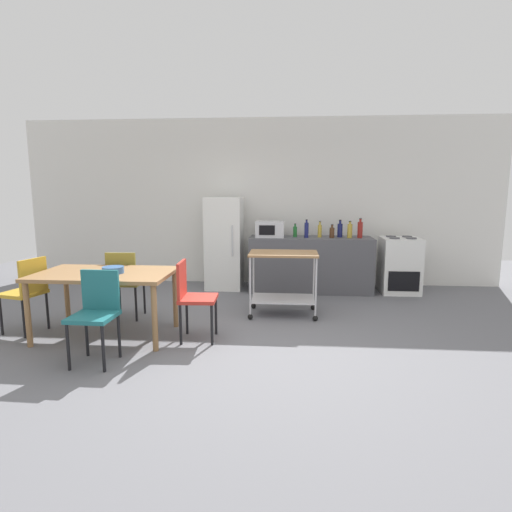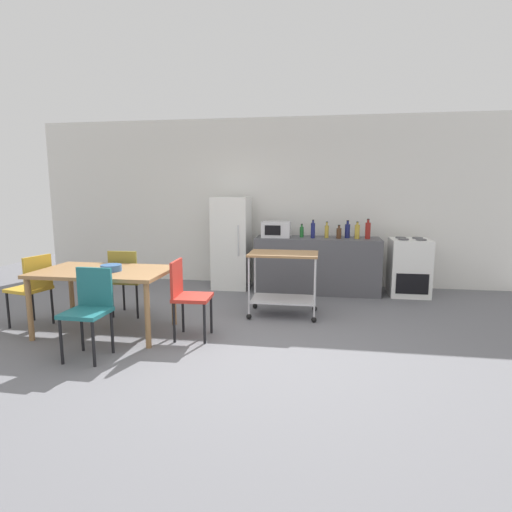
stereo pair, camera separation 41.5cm
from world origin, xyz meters
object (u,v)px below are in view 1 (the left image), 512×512
at_px(bottle_soda, 332,232).
at_px(stove_oven, 399,265).
at_px(chair_red, 192,294).
at_px(bottle_sparkling_water, 340,230).
at_px(chair_olive, 125,280).
at_px(chair_teal, 96,310).
at_px(kitchen_cart, 283,273).
at_px(bottle_hot_sauce, 320,231).
at_px(chair_mustard, 27,290).
at_px(bottle_sesame_oil, 350,231).
at_px(bottle_vinegar, 306,230).
at_px(bottle_wine, 360,230).
at_px(microwave, 270,229).
at_px(dining_table, 105,279).
at_px(fruit_bowl, 113,270).
at_px(bottle_olive_oil, 295,231).
at_px(refrigerator, 224,243).

bearing_deg(bottle_soda, stove_oven, 3.87).
xyz_separation_m(chair_red, bottle_sparkling_water, (1.89, 2.44, 0.50)).
xyz_separation_m(chair_olive, chair_red, (1.05, -0.67, 0.00)).
bearing_deg(bottle_soda, chair_teal, -130.24).
xyz_separation_m(kitchen_cart, bottle_hot_sauce, (0.57, 1.39, 0.43)).
height_order(chair_olive, bottle_soda, bottle_soda).
height_order(chair_mustard, bottle_sparkling_water, bottle_sparkling_water).
height_order(chair_red, bottle_sesame_oil, bottle_sesame_oil).
distance_m(bottle_vinegar, bottle_wine, 0.86).
bearing_deg(bottle_vinegar, microwave, 177.52).
bearing_deg(bottle_sesame_oil, bottle_vinegar, -178.23).
height_order(chair_olive, bottle_sesame_oil, bottle_sesame_oil).
height_order(dining_table, bottle_vinegar, bottle_vinegar).
bearing_deg(bottle_wine, bottle_hot_sauce, 176.16).
bearing_deg(bottle_sparkling_water, fruit_bowl, -138.33).
height_order(chair_teal, bottle_wine, bottle_wine).
relative_size(bottle_sesame_oil, bottle_wine, 0.86).
bearing_deg(chair_red, bottle_soda, -39.55).
bearing_deg(bottle_sesame_oil, microwave, 179.81).
bearing_deg(fruit_bowl, microwave, 55.65).
bearing_deg(bottle_vinegar, bottle_wine, 1.77).
bearing_deg(dining_table, bottle_olive_oil, 47.98).
distance_m(dining_table, chair_olive, 0.67).
height_order(chair_olive, chair_red, same).
distance_m(chair_teal, bottle_sesame_oil, 4.17).
height_order(chair_teal, kitchen_cart, chair_teal).
relative_size(bottle_olive_oil, bottle_wine, 0.69).
height_order(refrigerator, bottle_vinegar, refrigerator).
bearing_deg(chair_red, kitchen_cart, -46.99).
xyz_separation_m(chair_mustard, bottle_sesame_oil, (4.01, 2.29, 0.50)).
distance_m(bottle_vinegar, bottle_sparkling_water, 0.56).
xyz_separation_m(bottle_soda, bottle_sesame_oil, (0.29, 0.01, 0.03)).
bearing_deg(microwave, bottle_olive_oil, 8.54).
height_order(bottle_soda, bottle_wine, bottle_wine).
relative_size(bottle_hot_sauce, bottle_sesame_oil, 0.96).
xyz_separation_m(chair_mustard, chair_teal, (1.19, -0.73, 0.00)).
relative_size(chair_red, bottle_vinegar, 3.02).
distance_m(chair_red, refrigerator, 2.51).
bearing_deg(bottle_vinegar, bottle_sparkling_water, 11.34).
bearing_deg(bottle_wine, bottle_sesame_oil, -178.23).
height_order(bottle_olive_oil, bottle_sesame_oil, bottle_sesame_oil).
xyz_separation_m(refrigerator, bottle_sesame_oil, (2.07, -0.14, 0.24)).
distance_m(chair_olive, bottle_wine, 3.70).
distance_m(stove_oven, bottle_olive_oil, 1.79).
height_order(microwave, bottle_wine, bottle_wine).
xyz_separation_m(chair_red, fruit_bowl, (-0.88, -0.03, 0.27)).
bearing_deg(refrigerator, bottle_olive_oil, -3.66).
xyz_separation_m(chair_teal, fruit_bowl, (-0.09, 0.64, 0.27)).
height_order(bottle_soda, bottle_sparkling_water, bottle_sparkling_water).
relative_size(refrigerator, bottle_olive_oil, 7.04).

